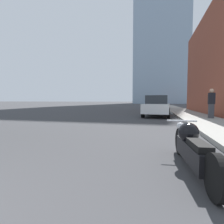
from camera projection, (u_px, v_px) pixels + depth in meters
sidewalk at (167, 106)px, 38.14m from camera, size 2.37×240.00×0.15m
distant_tower at (161, 19)px, 72.89m from camera, size 20.84×20.84×70.75m
motorcycle at (192, 147)px, 3.05m from camera, size 0.62×2.44×0.80m
parked_car_white at (157, 106)px, 13.33m from camera, size 2.17×4.52×1.59m
parked_car_blue at (158, 103)px, 25.72m from camera, size 2.11×4.34×1.64m
parked_car_red at (156, 102)px, 38.02m from camera, size 2.00×4.35×1.87m
parked_car_black at (156, 102)px, 49.54m from camera, size 2.07×4.36×1.71m
pedestrian at (211, 103)px, 10.44m from camera, size 0.36×0.25×1.77m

